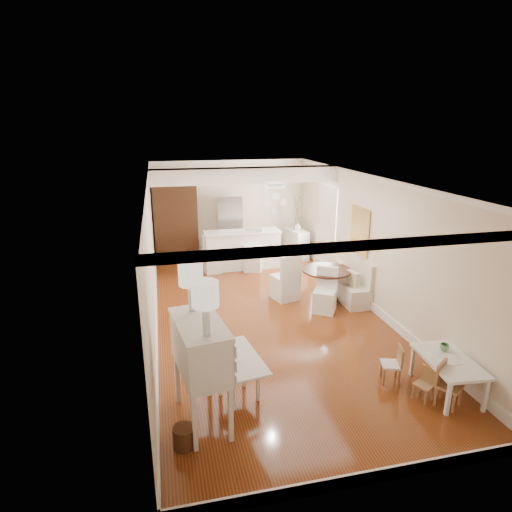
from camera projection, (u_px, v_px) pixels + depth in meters
name	position (u px, v px, depth m)	size (l,w,h in m)	color
room	(265.00, 218.00, 8.60)	(9.00, 9.04, 2.82)	brown
secretary_bureau	(201.00, 373.00, 5.51)	(1.13, 1.15, 1.45)	white
gustavian_armchair	(239.00, 371.00, 6.06)	(0.51, 0.51, 0.89)	white
wicker_basket	(184.00, 437.00, 5.22)	(0.27, 0.27, 0.27)	#4C2B18
kids_table	(447.00, 376.00, 6.24)	(0.66, 1.09, 0.55)	white
kids_chair_a	(424.00, 384.00, 6.08)	(0.24, 0.24, 0.49)	#A47A4A
kids_chair_b	(391.00, 364.00, 6.51)	(0.29, 0.29, 0.59)	#946A43
kids_chair_c	(449.00, 385.00, 5.93)	(0.31, 0.31, 0.65)	#AC7A4E
banquette	(347.00, 277.00, 9.63)	(0.52, 1.60, 0.98)	silver
dining_table	(326.00, 285.00, 9.49)	(1.08, 1.08, 0.73)	#412014
slip_chair_near	(325.00, 291.00, 8.90)	(0.44, 0.46, 0.93)	white
slip_chair_far	(285.00, 276.00, 9.55)	(0.51, 0.53, 1.07)	white
breakfast_counter	(242.00, 250.00, 11.63)	(2.05, 0.65, 1.03)	white
bar_stool_left	(212.00, 254.00, 11.25)	(0.41, 0.41, 1.02)	silver
bar_stool_right	(253.00, 250.00, 11.38)	(0.45, 0.45, 1.13)	white
pantry_cabinet	(176.00, 221.00, 12.09)	(1.20, 0.60, 2.30)	#381E11
fridge	(242.00, 227.00, 12.54)	(0.75, 0.65, 1.80)	silver
sideboard	(296.00, 244.00, 12.55)	(0.39, 0.88, 0.84)	white
pencil_cup	(444.00, 347.00, 6.39)	(0.13, 0.13, 0.10)	#5DA164
branch_vase	(298.00, 226.00, 12.39)	(0.20, 0.20, 0.20)	white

